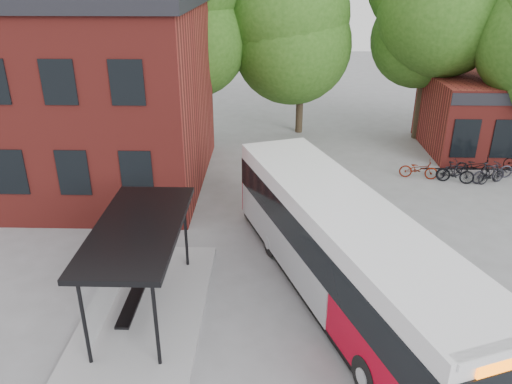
{
  "coord_description": "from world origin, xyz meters",
  "views": [
    {
      "loc": [
        -0.84,
        -13.19,
        9.47
      ],
      "look_at": [
        -1.3,
        3.3,
        2.0
      ],
      "focal_mm": 35.0,
      "sensor_mm": 36.0,
      "label": 1
    }
  ],
  "objects_px": {
    "bicycle_1": "(455,173)",
    "bicycle_3": "(491,175)",
    "bicycle_2": "(450,170)",
    "bicycle_4": "(475,166)",
    "bus_shelter": "(142,269)",
    "bicycle_0": "(419,169)",
    "bicycle_5": "(489,173)",
    "city_bus": "(344,254)"
  },
  "relations": [
    {
      "from": "bicycle_5",
      "to": "bus_shelter",
      "type": "bearing_deg",
      "value": 109.79
    },
    {
      "from": "bicycle_0",
      "to": "bicycle_1",
      "type": "distance_m",
      "value": 1.68
    },
    {
      "from": "city_bus",
      "to": "bicycle_5",
      "type": "height_order",
      "value": "city_bus"
    },
    {
      "from": "bus_shelter",
      "to": "bicycle_4",
      "type": "relative_size",
      "value": 3.87
    },
    {
      "from": "bicycle_1",
      "to": "bicycle_4",
      "type": "xyz_separation_m",
      "value": [
        1.32,
        0.98,
        -0.05
      ]
    },
    {
      "from": "city_bus",
      "to": "bicycle_1",
      "type": "relative_size",
      "value": 7.22
    },
    {
      "from": "city_bus",
      "to": "bicycle_3",
      "type": "height_order",
      "value": "city_bus"
    },
    {
      "from": "bicycle_0",
      "to": "city_bus",
      "type": "bearing_deg",
      "value": 165.54
    },
    {
      "from": "city_bus",
      "to": "bicycle_5",
      "type": "distance_m",
      "value": 12.47
    },
    {
      "from": "bicycle_1",
      "to": "bicycle_3",
      "type": "bearing_deg",
      "value": -74.08
    },
    {
      "from": "bicycle_3",
      "to": "bicycle_5",
      "type": "relative_size",
      "value": 0.85
    },
    {
      "from": "bicycle_4",
      "to": "bicycle_5",
      "type": "bearing_deg",
      "value": -147.26
    },
    {
      "from": "bus_shelter",
      "to": "bicycle_5",
      "type": "relative_size",
      "value": 3.96
    },
    {
      "from": "bus_shelter",
      "to": "bicycle_2",
      "type": "bearing_deg",
      "value": 40.63
    },
    {
      "from": "bicycle_2",
      "to": "bicycle_4",
      "type": "relative_size",
      "value": 0.85
    },
    {
      "from": "bicycle_1",
      "to": "bicycle_5",
      "type": "bearing_deg",
      "value": -72.7
    },
    {
      "from": "bus_shelter",
      "to": "bicycle_0",
      "type": "distance_m",
      "value": 15.27
    },
    {
      "from": "bus_shelter",
      "to": "bicycle_1",
      "type": "distance_m",
      "value": 16.12
    },
    {
      "from": "bicycle_2",
      "to": "bicycle_3",
      "type": "bearing_deg",
      "value": -136.14
    },
    {
      "from": "city_bus",
      "to": "bicycle_0",
      "type": "bearing_deg",
      "value": 43.0
    },
    {
      "from": "bicycle_2",
      "to": "bicycle_4",
      "type": "bearing_deg",
      "value": -100.62
    },
    {
      "from": "bicycle_1",
      "to": "bicycle_5",
      "type": "relative_size",
      "value": 0.99
    },
    {
      "from": "city_bus",
      "to": "bicycle_5",
      "type": "bearing_deg",
      "value": 28.71
    },
    {
      "from": "bicycle_0",
      "to": "bus_shelter",
      "type": "bearing_deg",
      "value": 146.6
    },
    {
      "from": "bus_shelter",
      "to": "bicycle_5",
      "type": "height_order",
      "value": "bus_shelter"
    },
    {
      "from": "city_bus",
      "to": "bicycle_1",
      "type": "height_order",
      "value": "city_bus"
    },
    {
      "from": "bicycle_0",
      "to": "bicycle_4",
      "type": "relative_size",
      "value": 1.0
    },
    {
      "from": "bicycle_0",
      "to": "bicycle_2",
      "type": "relative_size",
      "value": 1.17
    },
    {
      "from": "bus_shelter",
      "to": "bicycle_0",
      "type": "bearing_deg",
      "value": 44.06
    },
    {
      "from": "bus_shelter",
      "to": "city_bus",
      "type": "bearing_deg",
      "value": 7.17
    },
    {
      "from": "bicycle_3",
      "to": "bicycle_5",
      "type": "height_order",
      "value": "bicycle_5"
    },
    {
      "from": "bicycle_5",
      "to": "bicycle_4",
      "type": "bearing_deg",
      "value": -0.5
    },
    {
      "from": "bicycle_0",
      "to": "bicycle_2",
      "type": "xyz_separation_m",
      "value": [
        1.58,
        0.15,
        -0.07
      ]
    },
    {
      "from": "bicycle_0",
      "to": "bicycle_4",
      "type": "height_order",
      "value": "bicycle_0"
    },
    {
      "from": "bicycle_3",
      "to": "bicycle_4",
      "type": "xyz_separation_m",
      "value": [
        -0.38,
        1.02,
        0.02
      ]
    },
    {
      "from": "bicycle_1",
      "to": "bicycle_3",
      "type": "relative_size",
      "value": 1.16
    },
    {
      "from": "bicycle_1",
      "to": "bicycle_2",
      "type": "xyz_separation_m",
      "value": [
        -0.02,
        0.68,
        -0.12
      ]
    },
    {
      "from": "bicycle_1",
      "to": "bicycle_2",
      "type": "distance_m",
      "value": 0.69
    },
    {
      "from": "bicycle_1",
      "to": "bicycle_2",
      "type": "relative_size",
      "value": 1.13
    },
    {
      "from": "bus_shelter",
      "to": "bicycle_2",
      "type": "distance_m",
      "value": 16.55
    },
    {
      "from": "bicycle_1",
      "to": "bicycle_5",
      "type": "height_order",
      "value": "bicycle_5"
    },
    {
      "from": "bicycle_4",
      "to": "bicycle_3",
      "type": "bearing_deg",
      "value": -141.92
    }
  ]
}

